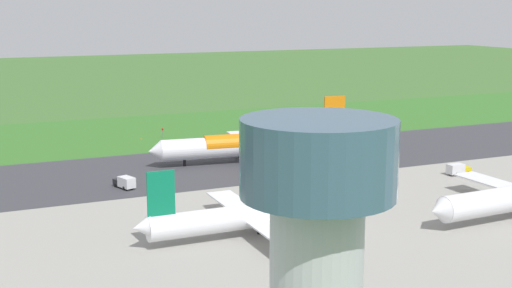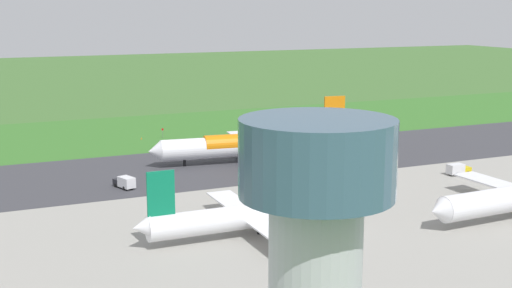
# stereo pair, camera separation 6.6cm
# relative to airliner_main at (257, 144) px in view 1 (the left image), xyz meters

# --- Properties ---
(ground_plane) EXTENTS (800.00, 800.00, 0.00)m
(ground_plane) POSITION_rel_airliner_main_xyz_m (-10.18, -0.05, -4.35)
(ground_plane) COLOR #3D662D
(runway_asphalt) EXTENTS (600.00, 41.26, 0.06)m
(runway_asphalt) POSITION_rel_airliner_main_xyz_m (-10.18, -0.05, -4.32)
(runway_asphalt) COLOR #38383D
(runway_asphalt) RESTS_ON ground
(apron_concrete) EXTENTS (440.00, 110.00, 0.05)m
(apron_concrete) POSITION_rel_airliner_main_xyz_m (-10.18, 55.40, -4.33)
(apron_concrete) COLOR gray
(apron_concrete) RESTS_ON ground
(grass_verge_foreground) EXTENTS (600.00, 80.00, 0.04)m
(grass_verge_foreground) POSITION_rel_airliner_main_xyz_m (-10.18, -43.99, -4.33)
(grass_verge_foreground) COLOR #346B27
(grass_verge_foreground) RESTS_ON ground
(airliner_main) EXTENTS (54.12, 44.40, 15.88)m
(airliner_main) POSITION_rel_airliner_main_xyz_m (0.00, 0.00, 0.00)
(airliner_main) COLOR white
(airliner_main) RESTS_ON ground
(airliner_parked_far) EXTENTS (43.74, 35.68, 12.81)m
(airliner_parked_far) POSITION_rel_airliner_main_xyz_m (22.74, 51.55, -0.86)
(airliner_parked_far) COLOR white
(airliner_parked_far) RESTS_ON ground
(service_truck_baggage) EXTENTS (4.01, 6.22, 2.65)m
(service_truck_baggage) POSITION_rel_airliner_main_xyz_m (36.67, 12.54, -2.95)
(service_truck_baggage) COLOR black
(service_truck_baggage) RESTS_ON ground
(service_truck_fuel) EXTENTS (5.85, 2.41, 2.65)m
(service_truck_fuel) POSITION_rel_airliner_main_xyz_m (-36.76, 31.72, -2.95)
(service_truck_fuel) COLOR gold
(service_truck_fuel) RESTS_ON ground
(no_stopping_sign) EXTENTS (0.60, 0.10, 2.95)m
(no_stopping_sign) POSITION_rel_airliner_main_xyz_m (13.21, -39.64, -2.61)
(no_stopping_sign) COLOR slate
(no_stopping_sign) RESTS_ON ground
(traffic_cone_orange) EXTENTS (0.40, 0.40, 0.55)m
(traffic_cone_orange) POSITION_rel_airliner_main_xyz_m (19.47, -40.41, -4.08)
(traffic_cone_orange) COLOR orange
(traffic_cone_orange) RESTS_ON ground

